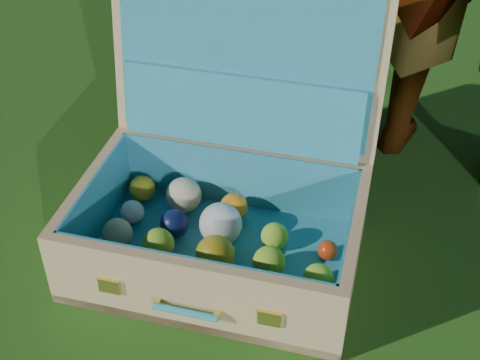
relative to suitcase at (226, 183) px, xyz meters
name	(u,v)px	position (x,y,z in m)	size (l,w,h in m)	color
ground	(110,269)	(-0.16, -0.26, -0.18)	(60.00, 60.00, 0.00)	#215114
suitcase	(226,183)	(0.00, 0.00, 0.00)	(0.83, 0.76, 0.64)	tan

